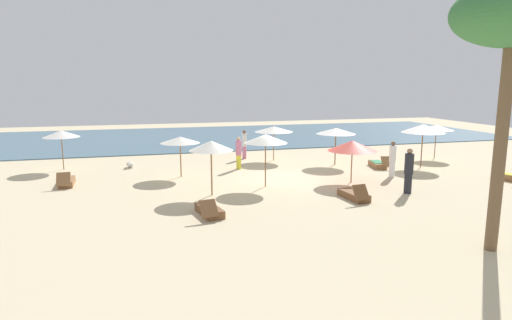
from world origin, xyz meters
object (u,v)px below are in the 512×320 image
(umbrella_1, at_px, (61,134))
(dog, at_px, (130,165))
(lounger_0, at_px, (511,177))
(umbrella_4, at_px, (352,146))
(umbrella_2, at_px, (423,128))
(person_1, at_px, (409,171))
(lounger_1, at_px, (209,210))
(lounger_2, at_px, (67,182))
(umbrella_5, at_px, (436,128))
(person_3, at_px, (239,153))
(person_0, at_px, (244,144))
(umbrella_3, at_px, (274,129))
(umbrella_6, at_px, (336,131))
(umbrella_0, at_px, (211,146))
(umbrella_8, at_px, (266,139))
(umbrella_7, at_px, (180,140))
(lounger_4, at_px, (378,164))
(lounger_3, at_px, (354,195))
(person_2, at_px, (392,159))

(umbrella_1, relative_size, dog, 2.82)
(lounger_0, bearing_deg, umbrella_4, 167.47)
(umbrella_2, relative_size, person_1, 1.23)
(lounger_1, xyz_separation_m, lounger_2, (-5.47, 6.08, 0.00))
(umbrella_5, height_order, lounger_0, umbrella_5)
(umbrella_4, distance_m, person_3, 6.25)
(umbrella_4, bearing_deg, umbrella_5, 29.89)
(umbrella_1, bearing_deg, person_1, -31.87)
(umbrella_5, height_order, person_1, umbrella_5)
(person_1, bearing_deg, person_3, 129.42)
(lounger_1, bearing_deg, person_0, 70.19)
(umbrella_4, bearing_deg, umbrella_3, 104.95)
(person_1, bearing_deg, umbrella_6, 91.53)
(umbrella_6, xyz_separation_m, lounger_1, (-8.29, -7.49, -1.72))
(umbrella_1, distance_m, person_1, 17.25)
(person_3, bearing_deg, person_0, 70.87)
(umbrella_6, height_order, lounger_2, umbrella_6)
(umbrella_0, bearing_deg, umbrella_8, 18.77)
(umbrella_8, relative_size, person_1, 1.23)
(umbrella_7, relative_size, person_0, 1.14)
(dog, bearing_deg, umbrella_4, -32.49)
(umbrella_7, bearing_deg, umbrella_2, -4.26)
(umbrella_0, bearing_deg, umbrella_4, 5.09)
(umbrella_3, xyz_separation_m, lounger_0, (9.12, -8.09, -1.67))
(umbrella_4, relative_size, umbrella_5, 1.10)
(umbrella_0, distance_m, umbrella_4, 6.61)
(umbrella_5, height_order, umbrella_6, umbrella_6)
(lounger_2, xyz_separation_m, person_3, (8.30, 1.65, 0.71))
(umbrella_6, distance_m, lounger_2, 13.95)
(umbrella_3, distance_m, lounger_0, 12.30)
(umbrella_6, relative_size, person_1, 1.15)
(lounger_4, distance_m, person_3, 7.60)
(umbrella_4, distance_m, umbrella_5, 9.12)
(umbrella_0, bearing_deg, umbrella_5, 19.50)
(umbrella_3, distance_m, umbrella_5, 9.81)
(person_0, height_order, person_1, person_1)
(umbrella_1, bearing_deg, umbrella_7, -30.12)
(umbrella_4, xyz_separation_m, lounger_3, (-1.24, -2.68, -1.54))
(umbrella_4, height_order, lounger_3, umbrella_4)
(person_2, bearing_deg, umbrella_2, 31.54)
(umbrella_3, xyz_separation_m, dog, (-8.17, -0.14, -1.67))
(lounger_1, bearing_deg, umbrella_6, 42.07)
(umbrella_0, height_order, umbrella_6, umbrella_0)
(umbrella_2, distance_m, umbrella_5, 3.33)
(umbrella_1, bearing_deg, lounger_1, -58.26)
(umbrella_5, height_order, lounger_4, umbrella_5)
(umbrella_2, distance_m, umbrella_7, 12.88)
(lounger_2, xyz_separation_m, person_1, (13.94, -5.22, 0.79))
(umbrella_4, bearing_deg, person_2, 13.01)
(lounger_2, xyz_separation_m, lounger_3, (11.35, -5.50, 0.00))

